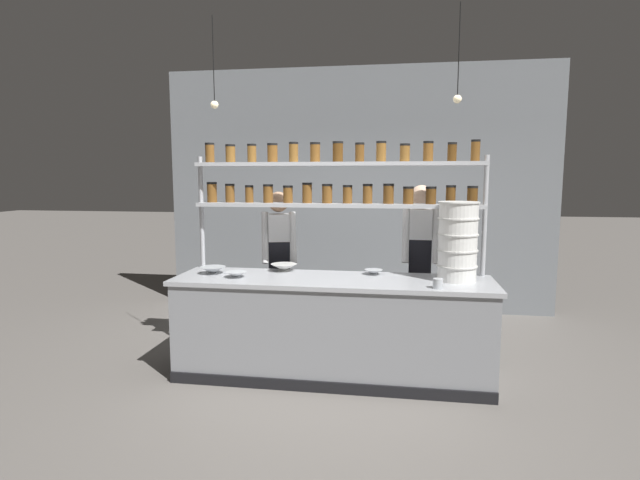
% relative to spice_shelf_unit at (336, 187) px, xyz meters
% --- Properties ---
extents(ground_plane, '(40.00, 40.00, 0.00)m').
position_rel_spice_shelf_unit_xyz_m(ground_plane, '(0.01, -0.33, -1.74)').
color(ground_plane, slate).
extents(back_wall, '(5.27, 0.12, 3.29)m').
position_rel_spice_shelf_unit_xyz_m(back_wall, '(0.01, 2.14, -0.09)').
color(back_wall, gray).
rests_on(back_wall, ground_plane).
extents(prep_counter, '(2.87, 0.76, 0.92)m').
position_rel_spice_shelf_unit_xyz_m(prep_counter, '(0.01, -0.33, -1.28)').
color(prep_counter, gray).
rests_on(prep_counter, ground_plane).
extents(spice_shelf_unit, '(2.76, 0.28, 2.16)m').
position_rel_spice_shelf_unit_xyz_m(spice_shelf_unit, '(0.00, 0.00, 0.00)').
color(spice_shelf_unit, '#ADAFB5').
rests_on(spice_shelf_unit, ground_plane).
extents(chef_left, '(0.41, 0.34, 1.68)m').
position_rel_spice_shelf_unit_xyz_m(chef_left, '(-0.65, 0.36, -0.77)').
color(chef_left, black).
rests_on(chef_left, ground_plane).
extents(chef_center, '(0.36, 0.30, 1.75)m').
position_rel_spice_shelf_unit_xyz_m(chef_center, '(0.81, 0.37, -0.72)').
color(chef_center, black).
rests_on(chef_center, ground_plane).
extents(container_stack, '(0.35, 0.35, 0.70)m').
position_rel_spice_shelf_unit_xyz_m(container_stack, '(1.10, -0.26, -0.47)').
color(container_stack, white).
rests_on(container_stack, prep_counter).
extents(prep_bowl_near_left, '(0.19, 0.19, 0.05)m').
position_rel_spice_shelf_unit_xyz_m(prep_bowl_near_left, '(-0.86, -0.42, -0.79)').
color(prep_bowl_near_left, silver).
rests_on(prep_bowl_near_left, prep_counter).
extents(prep_bowl_center_front, '(0.24, 0.24, 0.07)m').
position_rel_spice_shelf_unit_xyz_m(prep_bowl_center_front, '(-1.13, -0.29, -0.79)').
color(prep_bowl_center_front, '#B2B7BC').
rests_on(prep_bowl_center_front, prep_counter).
extents(prep_bowl_center_back, '(0.25, 0.25, 0.07)m').
position_rel_spice_shelf_unit_xyz_m(prep_bowl_center_back, '(-0.50, -0.05, -0.78)').
color(prep_bowl_center_back, silver).
rests_on(prep_bowl_center_back, prep_counter).
extents(prep_bowl_near_right, '(0.17, 0.17, 0.05)m').
position_rel_spice_shelf_unit_xyz_m(prep_bowl_near_right, '(0.37, -0.09, -0.79)').
color(prep_bowl_near_right, '#B2B7BC').
rests_on(prep_bowl_near_right, prep_counter).
extents(serving_cup_front, '(0.08, 0.08, 0.08)m').
position_rel_spice_shelf_unit_xyz_m(serving_cup_front, '(0.92, -0.60, -0.78)').
color(serving_cup_front, '#B2B7BC').
rests_on(serving_cup_front, prep_counter).
extents(pendant_light_row, '(2.18, 0.07, 0.80)m').
position_rel_spice_shelf_unit_xyz_m(pendant_light_row, '(-0.00, -0.33, 0.78)').
color(pendant_light_row, black).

